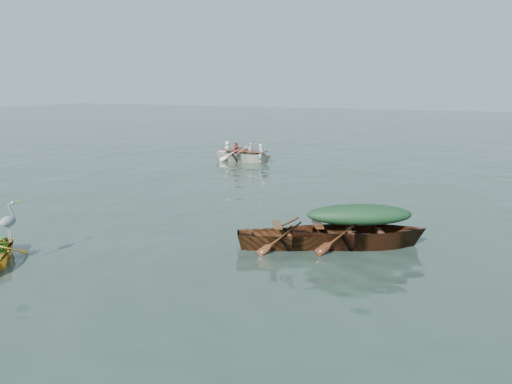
# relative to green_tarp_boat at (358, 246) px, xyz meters

# --- Properties ---
(ground) EXTENTS (140.00, 140.00, 0.00)m
(ground) POSITION_rel_green_tarp_boat_xyz_m (-4.24, -1.16, 0.00)
(ground) COLOR #2C3E34
(ground) RESTS_ON ground
(green_tarp_boat) EXTENTS (4.93, 3.41, 1.14)m
(green_tarp_boat) POSITION_rel_green_tarp_boat_xyz_m (0.00, 0.00, 0.00)
(green_tarp_boat) COLOR #472110
(green_tarp_boat) RESTS_ON ground
(open_wooden_boat) EXTENTS (4.30, 3.05, 0.96)m
(open_wooden_boat) POSITION_rel_green_tarp_boat_xyz_m (-1.39, -0.67, 0.00)
(open_wooden_boat) COLOR brown
(open_wooden_boat) RESTS_ON ground
(rowed_boat) EXTENTS (4.63, 1.68, 1.10)m
(rowed_boat) POSITION_rel_green_tarp_boat_xyz_m (-8.69, 11.35, 0.00)
(rowed_boat) COLOR white
(rowed_boat) RESTS_ON ground
(green_tarp_cover) EXTENTS (2.71, 1.87, 0.52)m
(green_tarp_cover) POSITION_rel_green_tarp_boat_xyz_m (0.00, 0.00, 0.83)
(green_tarp_cover) COLOR black
(green_tarp_cover) RESTS_ON green_tarp_boat
(thwart_benches) EXTENTS (2.21, 1.64, 0.04)m
(thwart_benches) POSITION_rel_green_tarp_boat_xyz_m (-1.39, -0.67, 0.50)
(thwart_benches) COLOR #462610
(thwart_benches) RESTS_ON open_wooden_boat
(heron) EXTENTS (0.46, 0.49, 0.92)m
(heron) POSITION_rel_green_tarp_boat_xyz_m (-6.73, -4.59, 0.90)
(heron) COLOR gray
(heron) RESTS_ON yellow_dinghy
(rowers) EXTENTS (3.26, 1.45, 0.76)m
(rowers) POSITION_rel_green_tarp_boat_xyz_m (-8.69, 11.35, 0.93)
(rowers) COLOR silver
(rowers) RESTS_ON rowed_boat
(oars) EXTENTS (0.78, 2.64, 0.06)m
(oars) POSITION_rel_green_tarp_boat_xyz_m (-8.69, 11.35, 0.58)
(oars) COLOR #A96940
(oars) RESTS_ON rowed_boat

